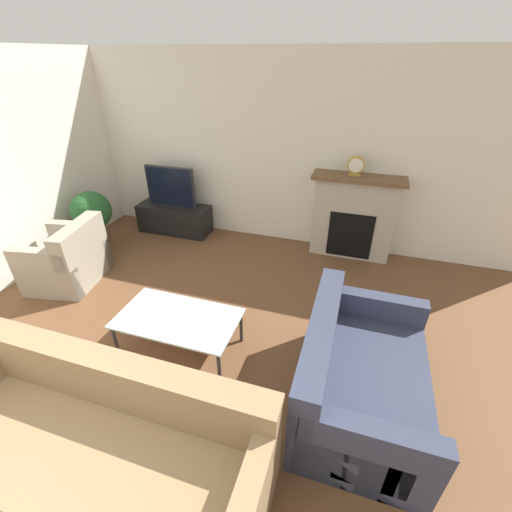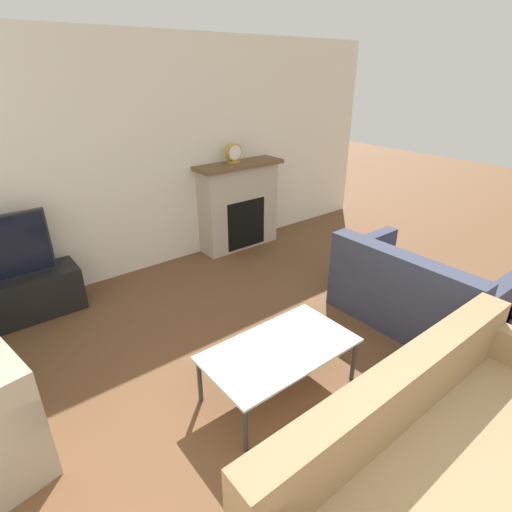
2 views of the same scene
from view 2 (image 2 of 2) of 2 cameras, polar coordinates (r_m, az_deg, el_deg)
name	(u,v)px [view 2 (image 2 of 2)]	position (r m, az deg, el deg)	size (l,w,h in m)	color
wall_back	(114,164)	(4.83, -19.67, 12.32)	(8.04, 0.06, 2.70)	silver
fireplace	(239,204)	(5.54, -2.47, 7.45)	(1.23, 0.40, 1.19)	#B2A899
tv_stand	(18,299)	(4.66, -30.87, -5.26)	(1.18, 0.43, 0.46)	black
tv	(3,249)	(4.44, -32.41, 0.89)	(0.82, 0.06, 0.64)	#232328
couch_sectional	(438,469)	(2.72, 24.51, -25.93)	(2.31, 0.92, 0.82)	#8C704C
couch_loveseat	(415,294)	(4.26, 21.78, -5.13)	(0.97, 1.51, 0.82)	#33384C
coffee_table	(280,351)	(3.10, 3.42, -13.45)	(1.16, 0.65, 0.41)	#333338
mantel_clock	(234,153)	(5.34, -3.21, 14.49)	(0.22, 0.07, 0.25)	#B79338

